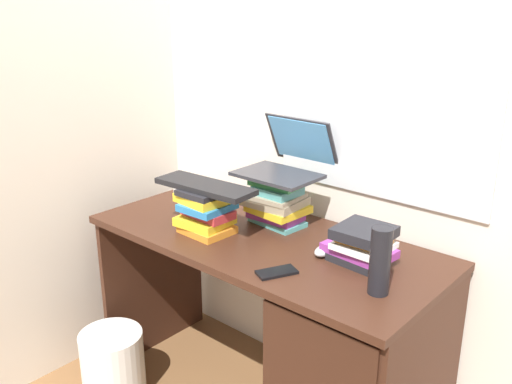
# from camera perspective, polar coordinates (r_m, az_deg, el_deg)

# --- Properties ---
(wall_back) EXTENTS (6.00, 0.06, 2.60)m
(wall_back) POSITION_cam_1_polar(r_m,az_deg,el_deg) (2.35, 6.74, 9.94)
(wall_back) COLOR silver
(wall_back) RESTS_ON ground
(wall_left) EXTENTS (0.05, 6.00, 2.60)m
(wall_left) POSITION_cam_1_polar(r_m,az_deg,el_deg) (2.73, -14.11, 10.76)
(wall_left) COLOR beige
(wall_left) RESTS_ON ground
(desk) EXTENTS (1.42, 0.64, 0.78)m
(desk) POSITION_cam_1_polar(r_m,az_deg,el_deg) (2.18, 7.82, -15.84)
(desk) COLOR #381E14
(desk) RESTS_ON ground
(book_stack_tall) EXTENTS (0.25, 0.21, 0.21)m
(book_stack_tall) POSITION_cam_1_polar(r_m,az_deg,el_deg) (2.30, 2.08, -0.94)
(book_stack_tall) COLOR teal
(book_stack_tall) RESTS_ON desk
(book_stack_keyboard_riser) EXTENTS (0.22, 0.20, 0.18)m
(book_stack_keyboard_riser) POSITION_cam_1_polar(r_m,az_deg,el_deg) (2.25, -5.03, -1.85)
(book_stack_keyboard_riser) COLOR orange
(book_stack_keyboard_riser) RESTS_ON desk
(book_stack_side) EXTENTS (0.25, 0.19, 0.13)m
(book_stack_side) POSITION_cam_1_polar(r_m,az_deg,el_deg) (2.02, 10.57, -5.20)
(book_stack_side) COLOR black
(book_stack_side) RESTS_ON desk
(laptop) EXTENTS (0.32, 0.32, 0.22)m
(laptop) POSITION_cam_1_polar(r_m,az_deg,el_deg) (2.30, 3.20, 3.19)
(laptop) COLOR #2D2D33
(laptop) RESTS_ON book_stack_tall
(keyboard) EXTENTS (0.43, 0.17, 0.02)m
(keyboard) POSITION_cam_1_polar(r_m,az_deg,el_deg) (2.21, -5.13, 0.59)
(keyboard) COLOR black
(keyboard) RESTS_ON book_stack_keyboard_riser
(computer_mouse) EXTENTS (0.06, 0.10, 0.04)m
(computer_mouse) POSITION_cam_1_polar(r_m,az_deg,el_deg) (2.08, 6.95, -5.85)
(computer_mouse) COLOR #A5A8AD
(computer_mouse) RESTS_ON desk
(mug) EXTENTS (0.11, 0.08, 0.09)m
(mug) POSITION_cam_1_polar(r_m,az_deg,el_deg) (2.63, -7.46, 0.19)
(mug) COLOR white
(mug) RESTS_ON desk
(water_bottle) EXTENTS (0.07, 0.07, 0.22)m
(water_bottle) POSITION_cam_1_polar(r_m,az_deg,el_deg) (1.81, 12.37, -6.79)
(water_bottle) COLOR black
(water_bottle) RESTS_ON desk
(cell_phone) EXTENTS (0.12, 0.15, 0.01)m
(cell_phone) POSITION_cam_1_polar(r_m,az_deg,el_deg) (1.94, 2.10, -8.06)
(cell_phone) COLOR black
(cell_phone) RESTS_ON desk
(wastebasket) EXTENTS (0.27, 0.27, 0.31)m
(wastebasket) POSITION_cam_1_polar(r_m,az_deg,el_deg) (2.64, -14.17, -16.49)
(wastebasket) COLOR silver
(wastebasket) RESTS_ON ground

